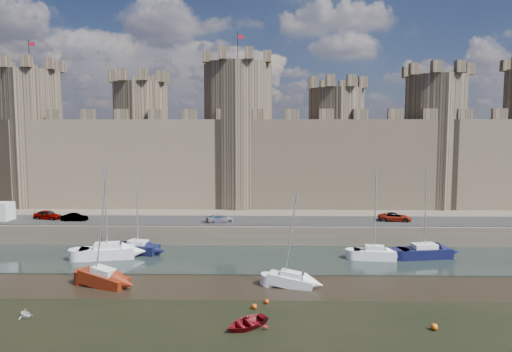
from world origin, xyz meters
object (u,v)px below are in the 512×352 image
Objects in this scene: car_0 at (48,215)px; car_3 at (395,217)px; sailboat_0 at (107,252)px; sailboat_5 at (291,279)px; sailboat_2 at (374,253)px; car_1 at (75,217)px; sailboat_1 at (138,247)px; car_2 at (220,219)px; sailboat_4 at (104,278)px; sailboat_3 at (424,252)px.

car_0 reaches higher than car_3.
sailboat_0 is 22.33m from sailboat_5.
sailboat_0 is 1.13× the size of sailboat_2.
sailboat_0 is at bearing -116.66° from car_0.
car_1 is 12.39m from sailboat_0.
car_2 is at bearing 54.18° from sailboat_1.
car_0 is at bearing 162.22° from sailboat_5.
car_0 is at bearing 126.02° from sailboat_0.
sailboat_4 is (14.76, -19.99, -2.37)m from car_0.
car_3 is 33.50m from sailboat_1.
car_0 is 1.16× the size of car_1.
sailboat_4 reaches higher than car_0.
sailboat_0 is 3.68m from sailboat_1.
car_0 is 43.51m from sailboat_2.
sailboat_1 is at bearing -126.20° from car_1.
sailboat_2 reaches higher than sailboat_1.
sailboat_0 is 1.08× the size of sailboat_3.
car_0 is at bearing 173.07° from sailboat_2.
car_1 is at bearing 173.22° from sailboat_2.
car_1 is 0.34× the size of sailboat_1.
sailboat_5 is at bearing -106.23° from car_0.
sailboat_1 is at bearing 169.01° from sailboat_3.
car_2 is at bearing 102.58° from car_3.
sailboat_4 is at bearing -165.45° from sailboat_5.
sailboat_4 reaches higher than sailboat_5.
sailboat_4 reaches higher than sailboat_1.
car_1 is at bearing -90.00° from car_0.
sailboat_3 is at bearing 14.78° from sailboat_2.
car_0 is 0.37× the size of sailboat_3.
sailboat_2 is (18.31, -8.82, -2.23)m from car_2.
sailboat_2 reaches higher than sailboat_5.
sailboat_2 is at bearing -105.61° from car_1.
sailboat_0 reaches higher than sailboat_2.
sailboat_1 is 20.85m from sailboat_5.
car_3 is 0.39× the size of sailboat_4.
car_2 is 11.54m from sailboat_1.
sailboat_1 is at bearing -104.33° from car_0.
sailboat_2 is (-5.04, -10.02, -2.30)m from car_3.
car_2 is at bearing 152.89° from sailboat_3.
sailboat_0 reaches higher than sailboat_5.
sailboat_2 reaches higher than car_2.
sailboat_5 is at bearing -15.26° from sailboat_1.
sailboat_2 is 1.10× the size of sailboat_5.
sailboat_0 is 1.13× the size of sailboat_1.
car_2 is 0.37× the size of sailboat_1.
sailboat_0 is at bearing 169.63° from sailboat_5.
sailboat_4 is (-9.09, -18.34, -2.24)m from car_2.
sailboat_2 is 5.90m from sailboat_3.
sailboat_2 is 0.91× the size of sailboat_4.
car_0 is 0.39× the size of sailboat_2.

